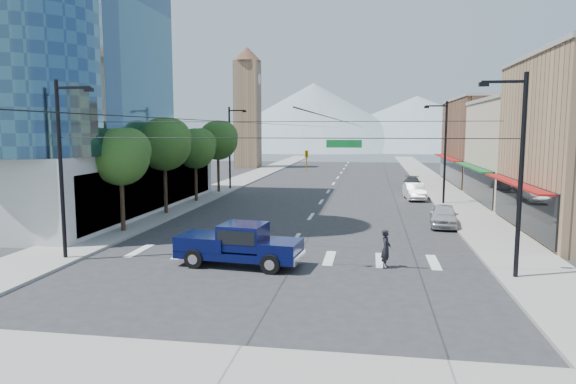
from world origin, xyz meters
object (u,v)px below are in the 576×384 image
parked_car_mid (414,191)px  parked_car_far (412,183)px  pickup_truck (239,244)px  pedestrian (386,249)px  parked_car_near (444,216)px

parked_car_mid → parked_car_far: bearing=82.6°
pickup_truck → parked_car_far: size_ratio=1.38×
pickup_truck → parked_car_far: (10.86, 34.34, -0.42)m
parked_car_mid → parked_car_far: (0.47, 8.73, -0.11)m
parked_car_mid → pedestrian: bearing=-101.9°
parked_car_near → parked_car_mid: (-0.87, 13.60, 0.02)m
pickup_truck → parked_car_near: size_ratio=1.42×
parked_car_mid → parked_car_far: size_ratio=1.03×
parked_car_mid → pickup_truck: bearing=-116.3°
parked_car_near → parked_car_mid: parked_car_mid is taller
pickup_truck → pedestrian: bearing=11.9°
pedestrian → parked_car_mid: pedestrian is taller
parked_car_near → parked_car_far: (-0.39, 22.33, -0.10)m
parked_car_near → parked_car_far: size_ratio=0.98×
pedestrian → parked_car_far: pedestrian is taller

